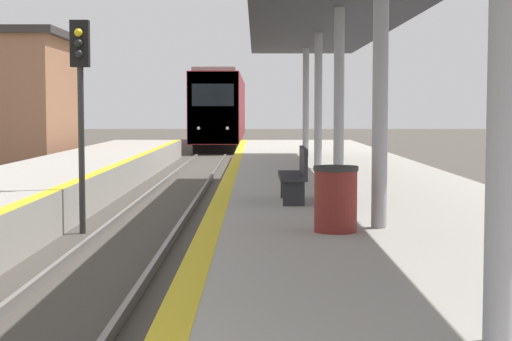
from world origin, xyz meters
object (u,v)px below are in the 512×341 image
at_px(signal_mid, 80,84).
at_px(trash_bin, 336,199).
at_px(bench, 296,173).
at_px(train, 222,110).

height_order(signal_mid, trash_bin, signal_mid).
bearing_deg(bench, signal_mid, 150.55).
bearing_deg(bench, train, 93.97).
bearing_deg(trash_bin, signal_mid, 127.24).
distance_m(train, trash_bin, 45.96).
height_order(train, bench, train).
height_order(signal_mid, bench, signal_mid).
relative_size(signal_mid, trash_bin, 4.94).
bearing_deg(train, trash_bin, -85.91).
distance_m(trash_bin, bench, 3.53).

